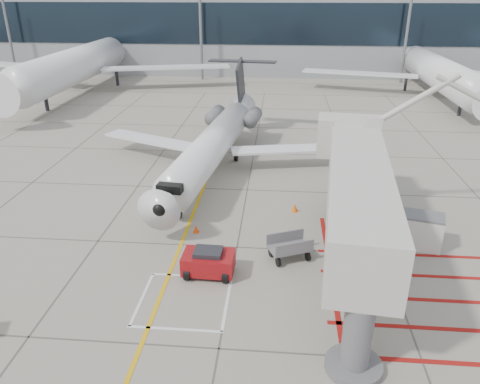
{
  "coord_description": "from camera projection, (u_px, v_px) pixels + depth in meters",
  "views": [
    {
      "loc": [
        2.11,
        -18.52,
        13.45
      ],
      "look_at": [
        0.0,
        6.0,
        2.5
      ],
      "focal_mm": 35.0,
      "sensor_mm": 36.0,
      "label": 1
    }
  ],
  "objects": [
    {
      "name": "ground_plane",
      "position": [
        229.0,
        290.0,
        22.49
      ],
      "size": [
        260.0,
        260.0,
        0.0
      ],
      "primitive_type": "plane",
      "color": "gray",
      "rests_on": "ground"
    },
    {
      "name": "regional_jet",
      "position": [
        205.0,
        135.0,
        33.64
      ],
      "size": [
        24.24,
        29.09,
        7.02
      ],
      "primitive_type": null,
      "rotation": [
        0.0,
        0.0,
        -0.12
      ],
      "color": "white",
      "rests_on": "ground_plane"
    },
    {
      "name": "jet_bridge",
      "position": [
        357.0,
        207.0,
        22.15
      ],
      "size": [
        10.93,
        19.8,
        7.58
      ],
      "primitive_type": null,
      "rotation": [
        0.0,
        0.0,
        -0.11
      ],
      "color": "beige",
      "rests_on": "ground_plane"
    },
    {
      "name": "pushback_tug",
      "position": [
        208.0,
        261.0,
        23.43
      ],
      "size": [
        2.61,
        1.69,
        1.49
      ],
      "primitive_type": null,
      "rotation": [
        0.0,
        0.0,
        -0.03
      ],
      "color": "maroon",
      "rests_on": "ground_plane"
    },
    {
      "name": "baggage_cart",
      "position": [
        290.0,
        247.0,
        24.81
      ],
      "size": [
        2.52,
        2.1,
        1.36
      ],
      "primitive_type": null,
      "rotation": [
        0.0,
        0.0,
        0.41
      ],
      "color": "slate",
      "rests_on": "ground_plane"
    },
    {
      "name": "ground_power_unit",
      "position": [
        419.0,
        230.0,
        25.92
      ],
      "size": [
        2.73,
        2.02,
        1.94
      ],
      "primitive_type": null,
      "rotation": [
        0.0,
        0.0,
        -0.26
      ],
      "color": "silver",
      "rests_on": "ground_plane"
    },
    {
      "name": "cone_nose",
      "position": [
        196.0,
        229.0,
        27.62
      ],
      "size": [
        0.36,
        0.36,
        0.49
      ],
      "primitive_type": "cone",
      "color": "#E4430C",
      "rests_on": "ground_plane"
    },
    {
      "name": "cone_side",
      "position": [
        295.0,
        208.0,
        30.15
      ],
      "size": [
        0.4,
        0.4,
        0.55
      ],
      "primitive_type": "cone",
      "color": "#E35B0B",
      "rests_on": "ground_plane"
    },
    {
      "name": "terminal_building",
      "position": [
        327.0,
        24.0,
        82.59
      ],
      "size": [
        180.0,
        28.0,
        14.0
      ],
      "primitive_type": "cube",
      "color": "gray",
      "rests_on": "ground_plane"
    },
    {
      "name": "terminal_glass_band",
      "position": [
        336.0,
        25.0,
        69.39
      ],
      "size": [
        180.0,
        0.1,
        6.0
      ],
      "primitive_type": "cube",
      "color": "black",
      "rests_on": "ground_plane"
    },
    {
      "name": "bg_aircraft_b",
      "position": [
        84.0,
        40.0,
        63.64
      ],
      "size": [
        39.4,
        43.78,
        13.13
      ],
      "primitive_type": null,
      "color": "silver",
      "rests_on": "ground_plane"
    },
    {
      "name": "bg_aircraft_c",
      "position": [
        437.0,
        50.0,
        60.33
      ],
      "size": [
        34.06,
        37.84,
        11.35
      ],
      "primitive_type": null,
      "color": "silver",
      "rests_on": "ground_plane"
    }
  ]
}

